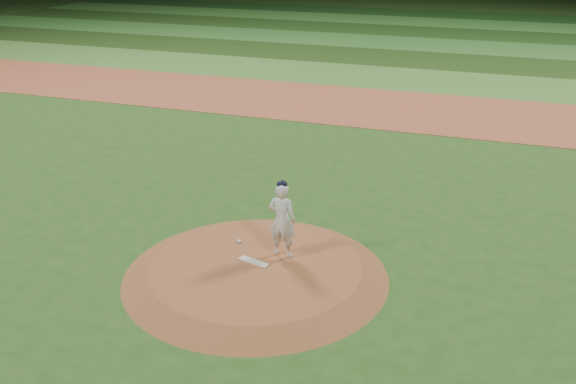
{
  "coord_description": "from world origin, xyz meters",
  "views": [
    {
      "loc": [
        4.52,
        -10.75,
        6.73
      ],
      "look_at": [
        0.0,
        2.0,
        1.1
      ],
      "focal_mm": 40.0,
      "sensor_mm": 36.0,
      "label": 1
    }
  ],
  "objects": [
    {
      "name": "rosin_bag",
      "position": [
        -0.73,
        0.83,
        0.28
      ],
      "size": [
        0.11,
        0.11,
        0.06
      ],
      "primitive_type": "ellipsoid",
      "color": "silver",
      "rests_on": "pitchers_mound"
    },
    {
      "name": "outfield_stripe_2",
      "position": [
        0.0,
        29.5,
        0.01
      ],
      "size": [
        70.0,
        5.0,
        0.02
      ],
      "primitive_type": "cube",
      "color": "#327329",
      "rests_on": "ground"
    },
    {
      "name": "outfield_stripe_5",
      "position": [
        0.0,
        44.5,
        0.01
      ],
      "size": [
        70.0,
        5.0,
        0.02
      ],
      "primitive_type": "cube",
      "color": "#184716",
      "rests_on": "ground"
    },
    {
      "name": "pitcher_on_mound",
      "position": [
        0.37,
        0.58,
        1.09
      ],
      "size": [
        0.61,
        0.42,
        1.7
      ],
      "color": "silver",
      "rests_on": "pitchers_mound"
    },
    {
      "name": "outfield_stripe_3",
      "position": [
        0.0,
        34.5,
        0.01
      ],
      "size": [
        70.0,
        5.0,
        0.02
      ],
      "primitive_type": "cube",
      "color": "#1F4616",
      "rests_on": "ground"
    },
    {
      "name": "pitchers_mound",
      "position": [
        0.0,
        0.0,
        0.12
      ],
      "size": [
        5.5,
        5.5,
        0.25
      ],
      "primitive_type": "cone",
      "color": "brown",
      "rests_on": "ground"
    },
    {
      "name": "outfield_stripe_4",
      "position": [
        0.0,
        39.5,
        0.01
      ],
      "size": [
        70.0,
        5.0,
        0.02
      ],
      "primitive_type": "cube",
      "color": "#367C2D",
      "rests_on": "ground"
    },
    {
      "name": "outfield_stripe_1",
      "position": [
        0.0,
        24.5,
        0.01
      ],
      "size": [
        70.0,
        5.0,
        0.02
      ],
      "primitive_type": "cube",
      "color": "#1F4014",
      "rests_on": "ground"
    },
    {
      "name": "ground",
      "position": [
        0.0,
        0.0,
        0.0
      ],
      "size": [
        120.0,
        120.0,
        0.0
      ],
      "primitive_type": "plane",
      "color": "#275019",
      "rests_on": "ground"
    },
    {
      "name": "outfield_stripe_0",
      "position": [
        0.0,
        19.5,
        0.01
      ],
      "size": [
        70.0,
        5.0,
        0.02
      ],
      "primitive_type": "cube",
      "color": "#417A2C",
      "rests_on": "ground"
    },
    {
      "name": "pitching_rubber",
      "position": [
        -0.08,
        0.08,
        0.27
      ],
      "size": [
        0.7,
        0.33,
        0.03
      ],
      "primitive_type": "cube",
      "rotation": [
        0.0,
        0.0,
        -0.25
      ],
      "color": "silver",
      "rests_on": "pitchers_mound"
    },
    {
      "name": "infield_dirt_band",
      "position": [
        0.0,
        14.0,
        0.01
      ],
      "size": [
        70.0,
        6.0,
        0.02
      ],
      "primitive_type": "cube",
      "color": "#9A4D2F",
      "rests_on": "ground"
    }
  ]
}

